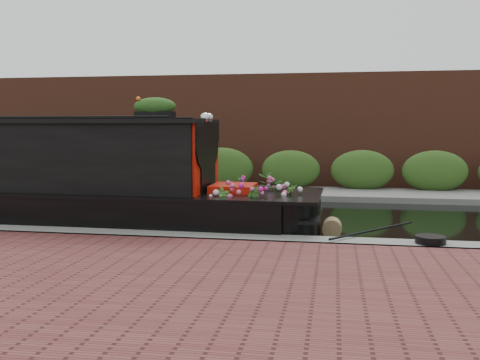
# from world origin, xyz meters

# --- Properties ---
(ground) EXTENTS (80.00, 80.00, 0.00)m
(ground) POSITION_xyz_m (0.00, 0.00, 0.00)
(ground) COLOR black
(ground) RESTS_ON ground
(near_bank_coping) EXTENTS (40.00, 0.60, 0.50)m
(near_bank_coping) POSITION_xyz_m (0.00, -3.30, 0.00)
(near_bank_coping) COLOR slate
(near_bank_coping) RESTS_ON ground
(near_bank_pavers) EXTENTS (40.00, 7.00, 0.50)m
(near_bank_pavers) POSITION_xyz_m (0.00, -7.00, 0.00)
(near_bank_pavers) COLOR brown
(near_bank_pavers) RESTS_ON ground
(far_bank_path) EXTENTS (40.00, 2.40, 0.34)m
(far_bank_path) POSITION_xyz_m (0.00, 4.20, 0.00)
(far_bank_path) COLOR slate
(far_bank_path) RESTS_ON ground
(far_hedge) EXTENTS (40.00, 1.10, 2.80)m
(far_hedge) POSITION_xyz_m (0.00, 5.10, 0.00)
(far_hedge) COLOR #2F511B
(far_hedge) RESTS_ON ground
(far_brick_wall) EXTENTS (40.00, 1.00, 8.00)m
(far_brick_wall) POSITION_xyz_m (0.00, 7.20, 0.00)
(far_brick_wall) COLOR brown
(far_brick_wall) RESTS_ON ground
(narrowboat) EXTENTS (12.63, 2.44, 2.96)m
(narrowboat) POSITION_xyz_m (-3.30, -1.86, 0.88)
(narrowboat) COLOR black
(narrowboat) RESTS_ON ground
(rope_fender) EXTENTS (0.37, 0.44, 0.37)m
(rope_fender) POSITION_xyz_m (3.52, -1.86, 0.18)
(rope_fender) COLOR olive
(rope_fender) RESTS_ON ground
(coiled_mooring_rope) EXTENTS (0.49, 0.49, 0.12)m
(coiled_mooring_rope) POSITION_xyz_m (5.11, -3.27, 0.31)
(coiled_mooring_rope) COLOR black
(coiled_mooring_rope) RESTS_ON near_bank_coping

